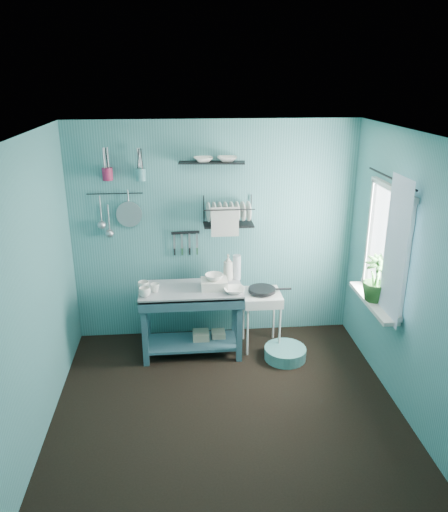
{
  "coord_description": "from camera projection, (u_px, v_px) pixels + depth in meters",
  "views": [
    {
      "loc": [
        -0.38,
        -3.89,
        2.94
      ],
      "look_at": [
        0.05,
        0.85,
        1.2
      ],
      "focal_mm": 35.0,
      "sensor_mm": 36.0,
      "label": 1
    }
  ],
  "objects": [
    {
      "name": "frying_pan",
      "position": [
        262.0,
        290.0,
        5.49
      ],
      "size": [
        0.3,
        0.3,
        0.03
      ],
      "primitive_type": "cylinder",
      "color": "black",
      "rests_on": "hotplate_stand"
    },
    {
      "name": "ladle_inner",
      "position": [
        109.0,
        218.0,
        5.45
      ],
      "size": [
        0.01,
        0.01,
        0.3
      ],
      "primitive_type": "cylinder",
      "color": "#A9AAB1",
      "rests_on": "wall_back"
    },
    {
      "name": "water_bottle",
      "position": [
        237.0,
        267.0,
        5.55
      ],
      "size": [
        0.09,
        0.09,
        0.28
      ],
      "primitive_type": "cylinder",
      "color": "silver",
      "rests_on": "work_counter"
    },
    {
      "name": "dish_rack",
      "position": [
        228.0,
        211.0,
        5.45
      ],
      "size": [
        0.57,
        0.28,
        0.32
      ],
      "primitive_type": "cube",
      "rotation": [
        0.0,
        0.0,
        0.07
      ],
      "color": "black",
      "rests_on": "wall_back"
    },
    {
      "name": "curtain",
      "position": [
        395.0,
        251.0,
        4.45
      ],
      "size": [
        0.0,
        1.35,
        1.35
      ],
      "primitive_type": "plane",
      "rotation": [
        1.57,
        0.0,
        1.57
      ],
      "color": "white",
      "rests_on": "wall_right"
    },
    {
      "name": "soap_bottle",
      "position": [
        228.0,
        267.0,
        5.52
      ],
      "size": [
        0.11,
        0.12,
        0.3
      ],
      "primitive_type": "imported",
      "color": "silver",
      "rests_on": "work_counter"
    },
    {
      "name": "work_counter",
      "position": [
        192.0,
        321.0,
        5.48
      ],
      "size": [
        1.17,
        0.71,
        0.78
      ],
      "primitive_type": "cube",
      "rotation": [
        0.0,
        0.0,
        -0.15
      ],
      "color": "#2E5361",
      "rests_on": "floor"
    },
    {
      "name": "knife_strip",
      "position": [
        185.0,
        233.0,
        5.59
      ],
      "size": [
        0.32,
        0.04,
        0.03
      ],
      "primitive_type": "cube",
      "rotation": [
        0.0,
        0.0,
        0.05
      ],
      "color": "black",
      "rests_on": "wall_back"
    },
    {
      "name": "floor",
      "position": [
        227.0,
        407.0,
        4.68
      ],
      "size": [
        3.2,
        3.2,
        0.0
      ],
      "primitive_type": "plane",
      "color": "black",
      "rests_on": "ground"
    },
    {
      "name": "curtain_rod",
      "position": [
        391.0,
        178.0,
        4.53
      ],
      "size": [
        0.02,
        1.05,
        0.02
      ],
      "primitive_type": "cylinder",
      "rotation": [
        1.57,
        0.0,
        0.0
      ],
      "color": "black",
      "rests_on": "wall_right"
    },
    {
      "name": "mug_left",
      "position": [
        145.0,
        292.0,
        5.14
      ],
      "size": [
        0.12,
        0.12,
        0.1
      ],
      "primitive_type": "imported",
      "color": "white",
      "rests_on": "work_counter"
    },
    {
      "name": "utensil_cup_teal",
      "position": [
        141.0,
        174.0,
        5.28
      ],
      "size": [
        0.11,
        0.11,
        0.13
      ],
      "primitive_type": "cylinder",
      "color": "teal",
      "rests_on": "wall_back"
    },
    {
      "name": "windowsill",
      "position": [
        373.0,
        302.0,
        4.95
      ],
      "size": [
        0.16,
        0.95,
        0.04
      ],
      "primitive_type": "cube",
      "color": "silver",
      "rests_on": "wall_right"
    },
    {
      "name": "utensil_cup_magenta",
      "position": [
        107.0,
        174.0,
        5.24
      ],
      "size": [
        0.11,
        0.11,
        0.13
      ],
      "primitive_type": "cylinder",
      "color": "#971B42",
      "rests_on": "wall_back"
    },
    {
      "name": "mug_right",
      "position": [
        144.0,
        286.0,
        5.29
      ],
      "size": [
        0.17,
        0.17,
        0.1
      ],
      "primitive_type": "imported",
      "rotation": [
        0.0,
        0.0,
        1.05
      ],
      "color": "white",
      "rests_on": "work_counter"
    },
    {
      "name": "wash_tub",
      "position": [
        214.0,
        284.0,
        5.33
      ],
      "size": [
        0.28,
        0.22,
        0.1
      ],
      "primitive_type": "cube",
      "color": "silver",
      "rests_on": "work_counter"
    },
    {
      "name": "hotplate_stand",
      "position": [
        261.0,
        320.0,
        5.62
      ],
      "size": [
        0.46,
        0.46,
        0.67
      ],
      "primitive_type": "cube",
      "rotation": [
        0.0,
        0.0,
        -0.1
      ],
      "color": "silver",
      "rests_on": "floor"
    },
    {
      "name": "ladle_outer",
      "position": [
        101.0,
        209.0,
        5.41
      ],
      "size": [
        0.01,
        0.01,
        0.3
      ],
      "primitive_type": "cylinder",
      "color": "#A9AAB1",
      "rests_on": "wall_back"
    },
    {
      "name": "ceiling",
      "position": [
        228.0,
        135.0,
        3.82
      ],
      "size": [
        3.2,
        3.2,
        0.0
      ],
      "primitive_type": "plane",
      "rotation": [
        3.14,
        0.0,
        0.0
      ],
      "color": "silver",
      "rests_on": "ground"
    },
    {
      "name": "upper_shelf",
      "position": [
        212.0,
        162.0,
        5.28
      ],
      "size": [
        0.72,
        0.25,
        0.01
      ],
      "primitive_type": "cube",
      "rotation": [
        0.0,
        0.0,
        -0.11
      ],
      "color": "black",
      "rests_on": "wall_back"
    },
    {
      "name": "hook_rail",
      "position": [
        115.0,
        194.0,
        5.37
      ],
      "size": [
        0.6,
        0.01,
        0.01
      ],
      "primitive_type": "cylinder",
      "rotation": [
        0.0,
        1.57,
        0.0
      ],
      "color": "black",
      "rests_on": "wall_back"
    },
    {
      "name": "wall_back",
      "position": [
        214.0,
        232.0,
        5.65
      ],
      "size": [
        3.2,
        0.0,
        3.2
      ],
      "primitive_type": "plane",
      "rotation": [
        1.57,
        0.0,
        0.0
      ],
      "color": "teal",
      "rests_on": "ground"
    },
    {
      "name": "potted_plant",
      "position": [
        376.0,
        279.0,
        4.87
      ],
      "size": [
        0.26,
        0.26,
        0.46
      ],
      "primitive_type": "imported",
      "rotation": [
        0.0,
        0.0,
        -0.01
      ],
      "color": "#275923",
      "rests_on": "windowsill"
    },
    {
      "name": "storage_tin_small",
      "position": [
        218.0,
        339.0,
        5.68
      ],
      "size": [
        0.15,
        0.15,
        0.2
      ],
      "primitive_type": "cube",
      "color": "gray",
      "rests_on": "floor"
    },
    {
      "name": "wall_left",
      "position": [
        35.0,
        292.0,
        4.12
      ],
      "size": [
        0.0,
        3.0,
        3.0
      ],
      "primitive_type": "plane",
      "rotation": [
        1.57,
        0.0,
        1.57
      ],
      "color": "teal",
      "rests_on": "ground"
    },
    {
      "name": "window_glass",
      "position": [
        388.0,
        246.0,
        4.76
      ],
      "size": [
        0.0,
        1.1,
        1.1
      ],
      "primitive_type": "plane",
      "rotation": [
        1.57,
        0.0,
        1.57
      ],
      "color": "white",
      "rests_on": "wall_right"
    },
    {
      "name": "shelf_bowl_right",
      "position": [
        227.0,
        164.0,
        5.3
      ],
      "size": [
        0.23,
        0.23,
        0.05
      ],
      "primitive_type": "imported",
      "rotation": [
        0.0,
        0.0,
        -0.1
      ],
      "color": "white",
      "rests_on": "upper_shelf"
    },
    {
      "name": "storage_tin_large",
      "position": [
        201.0,
        340.0,
        5.63
      ],
      "size": [
        0.18,
        0.18,
        0.22
      ],
      "primitive_type": "cube",
      "color": "gray",
      "rests_on": "floor"
    },
    {
      "name": "wall_front",
      "position": [
        253.0,
        389.0,
        2.85
      ],
      "size": [
        3.2,
        0.0,
        3.2
      ],
      "primitive_type": "plane",
      "rotation": [
        -1.57,
        0.0,
        0.0
      ],
      "color": "teal",
      "rests_on": "ground"
    },
    {
      "name": "mug_mid",
      "position": [
        155.0,
        288.0,
        5.24
      ],
      "size": [
        0.14,
        0.14,
        0.09
      ],
      "primitive_type": "imported",
      "rotation": [
        0.0,
        0.0,
        0.52
      ],
      "color": "white",
      "rests_on": "work_counter"
    },
    {
      "name": "shelf_bowl_left",
      "position": [
        203.0,
        165.0,
        5.28
      ],
      "size": [
        0.22,
        0.22,
        0.05
      ],
      "primitive_type": "imported",
      "rotation": [
        0.0,
        0.0,
        0.07
      ],
      "color": "white",
      "rests_on": "upper_shelf"
    },
    {
      "name": "colander",
      "position": [
        129.0,
        214.0,
        5.44
      ],
      "size": [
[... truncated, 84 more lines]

